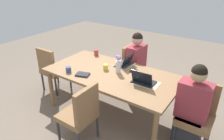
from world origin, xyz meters
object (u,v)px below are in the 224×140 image
at_px(person_head_left_left_near, 191,111).
at_px(phone_black, 133,71).
at_px(coffee_mug_near_left, 96,53).
at_px(chair_near_left_mid, 134,66).
at_px(flower_vase, 118,64).
at_px(coffee_mug_near_right, 68,70).
at_px(chair_head_left_left_near, 197,111).
at_px(laptop_head_left_left_near, 143,81).
at_px(laptop_near_left_mid, 125,63).
at_px(person_near_left_mid, 136,67).
at_px(chair_far_left_far, 81,112).
at_px(chair_head_right_right_near, 52,68).
at_px(coffee_mug_centre_left, 106,67).
at_px(book_red_cover, 83,74).
at_px(dining_table, 112,77).

bearing_deg(person_head_left_left_near, phone_black, -13.24).
bearing_deg(coffee_mug_near_left, chair_near_left_mid, -144.96).
bearing_deg(flower_vase, coffee_mug_near_right, 33.82).
height_order(chair_head_left_left_near, coffee_mug_near_left, chair_head_left_left_near).
bearing_deg(laptop_head_left_left_near, chair_head_left_left_near, -172.36).
distance_m(chair_head_left_left_near, person_head_left_left_near, 0.10).
bearing_deg(laptop_near_left_mid, laptop_head_left_left_near, 144.19).
height_order(coffee_mug_near_left, phone_black, coffee_mug_near_left).
xyz_separation_m(person_near_left_mid, chair_far_left_far, (-0.07, 1.62, -0.03)).
distance_m(chair_head_left_left_near, laptop_head_left_left_near, 0.82).
bearing_deg(chair_head_right_right_near, laptop_head_left_left_near, -178.11).
distance_m(chair_far_left_far, coffee_mug_near_right, 0.83).
distance_m(chair_near_left_mid, coffee_mug_centre_left, 0.87).
xyz_separation_m(chair_head_left_left_near, chair_far_left_far, (1.26, 0.89, 0.00)).
bearing_deg(chair_head_right_right_near, coffee_mug_near_right, 159.74).
bearing_deg(flower_vase, person_near_left_mid, -84.10).
bearing_deg(book_red_cover, chair_head_right_right_near, -31.43).
bearing_deg(laptop_head_left_left_near, chair_far_left_far, 58.03).
bearing_deg(chair_head_right_right_near, chair_far_left_far, 152.55).
bearing_deg(person_near_left_mid, dining_table, 90.32).
distance_m(coffee_mug_near_left, coffee_mug_centre_left, 0.66).
bearing_deg(dining_table, chair_far_left_far, 94.27).
xyz_separation_m(dining_table, person_head_left_left_near, (-1.26, -0.00, -0.14)).
bearing_deg(coffee_mug_near_left, book_red_cover, 114.11).
distance_m(laptop_near_left_mid, book_red_cover, 0.77).
bearing_deg(laptop_head_left_left_near, coffee_mug_centre_left, -4.92).
bearing_deg(chair_head_right_right_near, laptop_near_left_mid, -161.82).
distance_m(flower_vase, coffee_mug_near_right, 0.79).
bearing_deg(coffee_mug_near_left, coffee_mug_near_right, 96.24).
relative_size(person_head_left_left_near, laptop_near_left_mid, 3.73).
relative_size(chair_head_left_left_near, coffee_mug_centre_left, 9.84).
height_order(chair_head_right_right_near, coffee_mug_centre_left, chair_head_right_right_near).
xyz_separation_m(chair_head_left_left_near, person_near_left_mid, (1.33, -0.72, 0.03)).
relative_size(flower_vase, coffee_mug_near_left, 2.70).
distance_m(chair_head_left_left_near, flower_vase, 1.31).
distance_m(chair_near_left_mid, coffee_mug_near_right, 1.36).
bearing_deg(person_near_left_mid, coffee_mug_near_left, 28.03).
height_order(chair_head_left_left_near, laptop_near_left_mid, laptop_near_left_mid).
relative_size(flower_vase, laptop_near_left_mid, 0.91).
height_order(laptop_head_left_left_near, coffee_mug_centre_left, laptop_head_left_left_near).
height_order(person_near_left_mid, coffee_mug_near_right, person_near_left_mid).
bearing_deg(person_near_left_mid, flower_vase, 95.90).
relative_size(chair_head_left_left_near, coffee_mug_near_right, 10.34).
distance_m(chair_head_right_right_near, coffee_mug_centre_left, 1.23).
height_order(chair_near_left_mid, flower_vase, flower_vase).
height_order(chair_head_right_right_near, laptop_head_left_left_near, laptop_head_left_left_near).
relative_size(person_head_left_left_near, book_red_cover, 5.97).
bearing_deg(coffee_mug_near_right, dining_table, -147.75).
bearing_deg(chair_far_left_far, person_head_left_left_near, -145.68).
distance_m(dining_table, coffee_mug_centre_left, 0.19).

